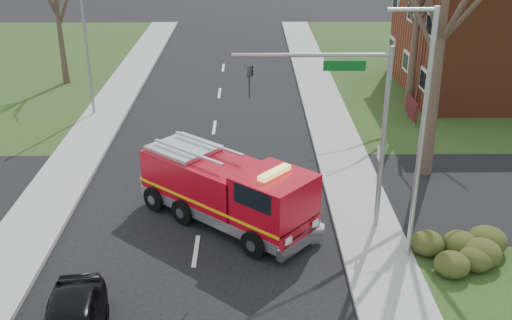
{
  "coord_description": "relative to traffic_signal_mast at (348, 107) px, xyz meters",
  "views": [
    {
      "loc": [
        1.89,
        -17.64,
        11.26
      ],
      "look_at": [
        2.11,
        3.24,
        2.0
      ],
      "focal_mm": 42.0,
      "sensor_mm": 36.0,
      "label": 1
    }
  ],
  "objects": [
    {
      "name": "bare_tree_near",
      "position": [
        4.29,
        4.5,
        2.71
      ],
      "size": [
        6.0,
        6.0,
        12.0
      ],
      "color": "#3F3125",
      "rests_on": "ground"
    },
    {
      "name": "sidewalk_left",
      "position": [
        -11.41,
        -1.5,
        -4.63
      ],
      "size": [
        2.4,
        80.0,
        0.15
      ],
      "primitive_type": "cube",
      "color": "gray",
      "rests_on": "ground"
    },
    {
      "name": "utility_pole_far",
      "position": [
        -12.01,
        12.5,
        -1.21
      ],
      "size": [
        0.14,
        0.14,
        7.0
      ],
      "primitive_type": "cylinder",
      "color": "gray",
      "rests_on": "ground"
    },
    {
      "name": "sidewalk_right",
      "position": [
        0.99,
        -1.5,
        -4.63
      ],
      "size": [
        2.4,
        80.0,
        0.15
      ],
      "primitive_type": "cube",
      "color": "gray",
      "rests_on": "ground"
    },
    {
      "name": "hedge_corner",
      "position": [
        3.79,
        -2.5,
        -4.13
      ],
      "size": [
        2.8,
        2.0,
        0.9
      ],
      "primitive_type": "ellipsoid",
      "color": "#2E3B15",
      "rests_on": "lawn_right"
    },
    {
      "name": "ground",
      "position": [
        -5.21,
        -1.5,
        -4.71
      ],
      "size": [
        120.0,
        120.0,
        0.0
      ],
      "primitive_type": "plane",
      "color": "black",
      "rests_on": "ground"
    },
    {
      "name": "health_center_sign",
      "position": [
        5.29,
        11.0,
        -3.83
      ],
      "size": [
        0.12,
        2.0,
        1.4
      ],
      "color": "#4F1218",
      "rests_on": "ground"
    },
    {
      "name": "fire_engine",
      "position": [
        -4.15,
        0.51,
        -3.44
      ],
      "size": [
        6.79,
        6.35,
        2.8
      ],
      "rotation": [
        0.0,
        0.0,
        0.85
      ],
      "color": "#B00817",
      "rests_on": "ground"
    },
    {
      "name": "traffic_signal_mast",
      "position": [
        0.0,
        0.0,
        0.0
      ],
      "size": [
        5.29,
        0.18,
        6.8
      ],
      "color": "gray",
      "rests_on": "ground"
    },
    {
      "name": "streetlight_pole",
      "position": [
        1.93,
        -2.0,
        -0.16
      ],
      "size": [
        1.48,
        0.16,
        8.4
      ],
      "color": "#B7BABF",
      "rests_on": "ground"
    }
  ]
}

